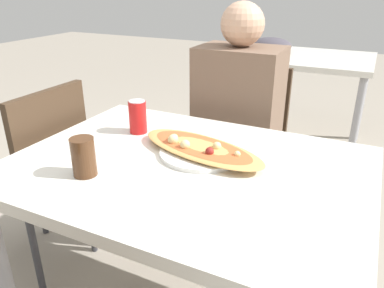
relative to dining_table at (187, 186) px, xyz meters
name	(u,v)px	position (x,y,z in m)	size (l,w,h in m)	color
dining_table	(187,186)	(0.00, 0.00, 0.00)	(1.12, 0.82, 0.74)	silver
chair_far_seated	(243,144)	(-0.06, 0.74, -0.15)	(0.40, 0.40, 0.89)	#3F2D1E
chair_side_left	(39,173)	(-0.75, 0.05, -0.15)	(0.40, 0.40, 0.89)	#3F2D1E
person_seated	(237,114)	(-0.06, 0.63, 0.04)	(0.38, 0.28, 1.20)	#2D2D38
pizza_main	(201,149)	(0.01, 0.08, 0.10)	(0.50, 0.30, 0.06)	white
soda_can	(138,117)	(-0.29, 0.16, 0.14)	(0.07, 0.07, 0.12)	red
drink_glass	(84,157)	(-0.24, -0.20, 0.14)	(0.07, 0.07, 0.12)	#4C2D19
background_table	(292,62)	(-0.10, 2.05, 0.02)	(1.10, 0.80, 0.86)	silver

